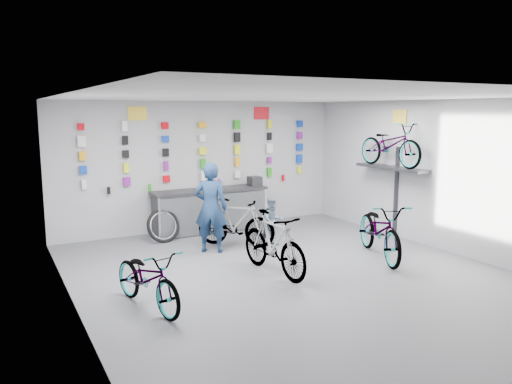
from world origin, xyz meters
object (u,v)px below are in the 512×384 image
bike_center (274,243)px  clerk (211,207)px  bike_service (236,222)px  customer (273,221)px  bike_right (380,230)px  bike_left (148,278)px  counter (210,211)px

bike_center → clerk: bearing=97.4°
bike_service → customer: (0.68, -0.34, 0.02)m
bike_right → clerk: (-2.66, 1.91, 0.35)m
bike_center → bike_right: bearing=-7.9°
bike_center → clerk: size_ratio=1.00×
bike_left → bike_right: 4.61m
bike_left → bike_center: bike_center is taller
bike_center → bike_right: (2.27, -0.12, 0.01)m
bike_right → bike_service: bearing=156.6°
bike_center → customer: size_ratio=1.75×
counter → bike_center: 3.36m
customer → bike_service: bearing=153.7°
counter → bike_service: size_ratio=1.63×
bike_right → bike_service: size_ratio=1.26×
customer → clerk: bearing=172.2°
bike_left → clerk: size_ratio=0.94×
bike_left → bike_service: bike_service is taller
bike_left → bike_right: bike_right is taller
bike_center → customer: (0.91, 1.60, -0.03)m
bike_left → bike_service: 3.51m
bike_service → customer: customer is taller
bike_left → customer: size_ratio=1.64×
bike_service → customer: size_ratio=1.60×
bike_service → bike_right: bearing=-92.1°
bike_right → bike_service: 2.90m
counter → bike_left: 4.60m
counter → clerk: (-0.65, -1.56, 0.41)m
counter → bike_center: (-0.26, -3.35, 0.06)m
bike_left → customer: (3.24, 2.05, 0.07)m
counter → bike_service: bearing=-91.1°
counter → clerk: size_ratio=1.50×
bike_right → customer: bike_right is taller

